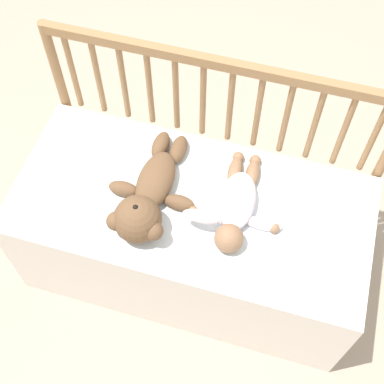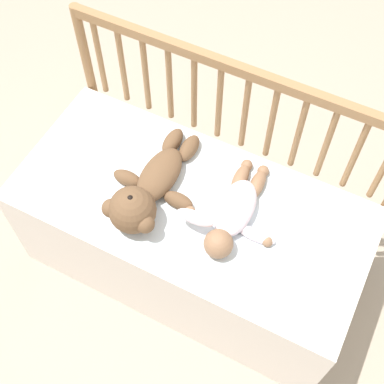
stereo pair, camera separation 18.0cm
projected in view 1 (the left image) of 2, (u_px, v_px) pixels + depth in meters
The scene contains 6 objects.
ground_plane at pixel (191, 262), 2.26m from camera, with size 12.00×12.00×0.00m, color tan.
crib_mattress at pixel (191, 236), 2.05m from camera, with size 1.25×0.58×0.49m.
crib_rail at pixel (216, 112), 1.89m from camera, with size 1.25×0.04×0.87m.
blanket at pixel (192, 202), 1.84m from camera, with size 0.85×0.53×0.01m.
teddy_bear at pixel (147, 199), 1.78m from camera, with size 0.31×0.48×0.16m.
baby at pixel (236, 205), 1.79m from camera, with size 0.33×0.41×0.10m.
Camera 1 is at (0.27, -0.91, 2.07)m, focal length 50.00 mm.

